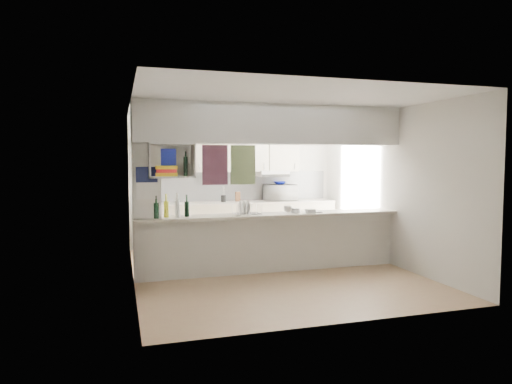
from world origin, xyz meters
name	(u,v)px	position (x,y,z in m)	size (l,w,h in m)	color
floor	(271,271)	(0.00, 0.00, 0.00)	(4.80, 4.80, 0.00)	tan
ceiling	(272,105)	(0.00, 0.00, 2.60)	(4.80, 4.80, 0.00)	white
wall_back	(234,182)	(0.00, 2.40, 1.30)	(4.20, 4.20, 0.00)	silver
wall_left	(132,192)	(-2.10, 0.00, 1.30)	(4.80, 4.80, 0.00)	silver
wall_right	(389,187)	(2.10, 0.00, 1.30)	(4.80, 4.80, 0.00)	silver
servery_partition	(261,166)	(-0.17, 0.00, 1.66)	(4.20, 0.50, 2.60)	silver
cubby_shelf	(170,163)	(-1.57, -0.06, 1.71)	(0.65, 0.35, 0.50)	white
kitchen_run	(245,206)	(0.16, 2.14, 0.83)	(3.60, 0.63, 2.24)	beige
microwave	(281,193)	(0.91, 2.10, 1.09)	(0.61, 0.41, 0.34)	white
bowl	(280,183)	(0.89, 2.10, 1.29)	(0.25, 0.25, 0.06)	#0D1791
dish_rack	(247,209)	(-0.40, 0.02, 1.01)	(0.41, 0.31, 0.22)	silver
cup	(288,209)	(0.26, -0.04, 0.99)	(0.13, 0.13, 0.10)	white
wine_bottles	(172,209)	(-1.55, -0.05, 1.05)	(0.52, 0.15, 0.36)	black
plastic_tubs	(302,211)	(0.49, -0.06, 0.95)	(0.49, 0.22, 0.07)	silver
utensil_jar	(223,199)	(-0.29, 2.15, 0.99)	(0.10, 0.10, 0.14)	black
knife_block	(238,197)	(0.02, 2.18, 1.02)	(0.10, 0.08, 0.19)	brown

